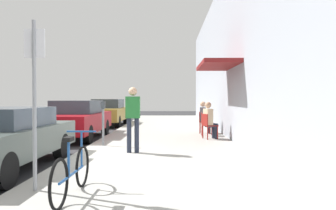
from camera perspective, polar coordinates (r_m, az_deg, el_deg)
The scene contains 15 objects.
ground_plane at distance 8.62m, azimuth -16.40°, elevation -9.08°, with size 60.00×60.00×0.00m, color #2D2D30.
sidewalk_slab at distance 10.21m, azimuth -0.73°, elevation -7.08°, with size 4.50×32.00×0.12m, color #9E9B93.
building_facade at distance 10.45m, azimuth 12.71°, elevation 9.96°, with size 1.40×32.00×6.26m.
parked_car_0 at distance 7.58m, azimuth -27.80°, elevation -5.21°, with size 1.80×4.40×1.33m.
parked_car_1 at distance 12.48m, azimuth -16.11°, elevation -2.44°, with size 1.80×4.40×1.45m.
parked_car_2 at distance 18.20m, azimuth -10.75°, elevation -1.24°, with size 1.80×4.40×1.49m.
parking_meter at distance 9.64m, azimuth -11.61°, elevation -2.65°, with size 0.12×0.10×1.32m.
street_sign at distance 5.24m, azimuth -22.92°, elevation 2.30°, with size 0.32×0.06×2.60m.
bicycle_0 at distance 4.81m, azimuth -16.86°, elevation -11.47°, with size 0.46×1.71×0.90m.
cafe_chair_0 at distance 11.11m, azimuth 7.22°, elevation -3.49°, with size 0.56×0.56×0.87m.
seated_patron_0 at distance 11.12m, azimuth 7.50°, elevation -2.50°, with size 0.51×0.47×1.29m.
cafe_chair_1 at distance 12.08m, azimuth 6.67°, elevation -3.11°, with size 0.47×0.47×0.87m.
cafe_chair_2 at distance 12.90m, azimuth 6.28°, elevation -2.84°, with size 0.49×0.49×0.87m.
seated_patron_2 at distance 12.89m, azimuth 6.55°, elevation -1.99°, with size 0.46×0.40×1.29m.
pedestrian_standing at distance 8.26m, azimuth -6.35°, elevation -1.66°, with size 0.36×0.22×1.70m.
Camera 1 is at (2.49, -8.10, 1.53)m, focal length 33.85 mm.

